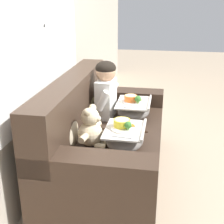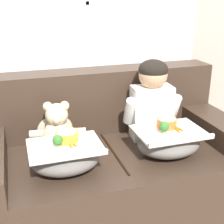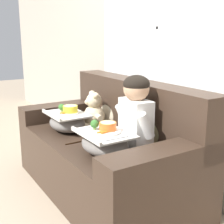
% 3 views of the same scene
% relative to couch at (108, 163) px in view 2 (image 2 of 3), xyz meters
% --- Properties ---
extents(ground_plane, '(14.00, 14.00, 0.00)m').
position_rel_couch_xyz_m(ground_plane, '(0.00, -0.06, -0.33)').
color(ground_plane, tan).
extents(wall_back_with_window, '(8.00, 0.08, 2.60)m').
position_rel_couch_xyz_m(wall_back_with_window, '(0.00, 0.52, 0.97)').
color(wall_back_with_window, '#A89E8E').
rests_on(wall_back_with_window, ground_plane).
extents(couch, '(1.69, 0.88, 0.90)m').
position_rel_couch_xyz_m(couch, '(0.00, 0.00, 0.00)').
color(couch, '#38281E').
rests_on(couch, ground_plane).
extents(throw_pillow_behind_child, '(0.32, 0.16, 0.34)m').
position_rel_couch_xyz_m(throw_pillow_behind_child, '(0.31, 0.20, 0.29)').
color(throw_pillow_behind_child, tan).
rests_on(throw_pillow_behind_child, couch).
extents(throw_pillow_behind_teddy, '(0.33, 0.16, 0.35)m').
position_rel_couch_xyz_m(throw_pillow_behind_teddy, '(-0.31, 0.20, 0.29)').
color(throw_pillow_behind_teddy, '#C1B293').
rests_on(throw_pillow_behind_teddy, couch).
extents(child_figure, '(0.39, 0.19, 0.53)m').
position_rel_couch_xyz_m(child_figure, '(0.31, 0.03, 0.43)').
color(child_figure, white).
rests_on(child_figure, couch).
extents(teddy_bear, '(0.35, 0.25, 0.32)m').
position_rel_couch_xyz_m(teddy_bear, '(-0.31, 0.03, 0.27)').
color(teddy_bear, beige).
rests_on(teddy_bear, couch).
extents(lap_tray_child, '(0.41, 0.31, 0.24)m').
position_rel_couch_xyz_m(lap_tray_child, '(0.31, -0.23, 0.22)').
color(lap_tray_child, slate).
rests_on(lap_tray_child, child_figure).
extents(lap_tray_teddy, '(0.39, 0.30, 0.23)m').
position_rel_couch_xyz_m(lap_tray_teddy, '(-0.31, -0.23, 0.22)').
color(lap_tray_teddy, slate).
rests_on(lap_tray_teddy, teddy_bear).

